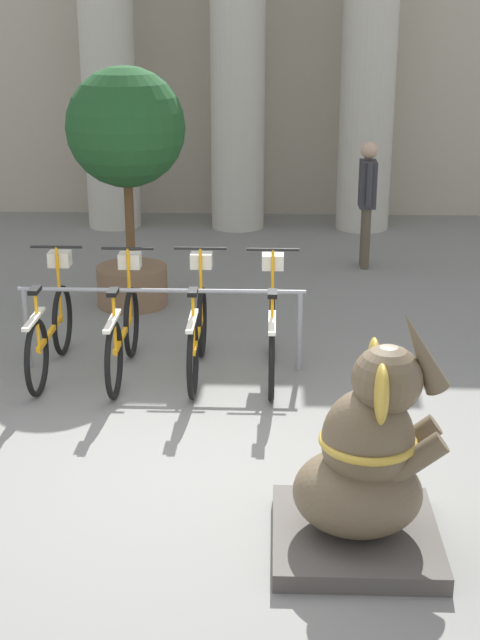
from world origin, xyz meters
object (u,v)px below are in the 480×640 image
object	(u,v)px
potted_tree	(127,147)
bicycle_1	(124,331)
bicycle_0	(51,329)
bicycle_2	(198,331)
bicycle_3	(272,333)
elephant_statue	(365,469)
person_pedestrian	(367,194)

from	to	relation	value
potted_tree	bicycle_1	bearing A→B (deg)	-83.35
bicycle_0	bicycle_2	size ratio (longest dim) A/B	1.00
bicycle_3	elephant_statue	world-z (taller)	elephant_statue
bicycle_1	potted_tree	world-z (taller)	potted_tree
bicycle_1	bicycle_2	size ratio (longest dim) A/B	1.00
bicycle_3	potted_tree	distance (m)	2.86
bicycle_2	elephant_statue	size ratio (longest dim) A/B	1.05
potted_tree	person_pedestrian	bearing A→B (deg)	30.87
bicycle_2	bicycle_3	xyz separation A→B (m)	(0.67, -0.02, 0.00)
bicycle_1	bicycle_2	bearing A→B (deg)	2.45
elephant_statue	potted_tree	size ratio (longest dim) A/B	0.60
bicycle_2	elephant_statue	world-z (taller)	elephant_statue
elephant_statue	potted_tree	distance (m)	5.27
elephant_statue	person_pedestrian	xyz separation A→B (m)	(0.60, 6.30, 0.42)
bicycle_3	elephant_statue	xyz separation A→B (m)	(0.57, -2.68, 0.12)
person_pedestrian	potted_tree	size ratio (longest dim) A/B	0.62
bicycle_0	potted_tree	world-z (taller)	potted_tree
bicycle_2	bicycle_3	world-z (taller)	same
bicycle_0	bicycle_1	bearing A→B (deg)	-2.64
person_pedestrian	potted_tree	world-z (taller)	potted_tree
bicycle_1	person_pedestrian	xyz separation A→B (m)	(2.50, 3.63, 0.54)
bicycle_0	potted_tree	xyz separation A→B (m)	(0.43, 1.96, 1.34)
bicycle_0	elephant_statue	distance (m)	3.73
bicycle_0	bicycle_3	world-z (taller)	same
bicycle_2	potted_tree	bearing A→B (deg)	114.55
bicycle_3	person_pedestrian	distance (m)	3.84
elephant_statue	person_pedestrian	size ratio (longest dim) A/B	0.97
bicycle_1	bicycle_3	distance (m)	1.33
bicycle_1	potted_tree	size ratio (longest dim) A/B	0.63
bicycle_2	person_pedestrian	size ratio (longest dim) A/B	1.02
bicycle_0	potted_tree	bearing A→B (deg)	77.56
bicycle_0	bicycle_3	distance (m)	2.00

